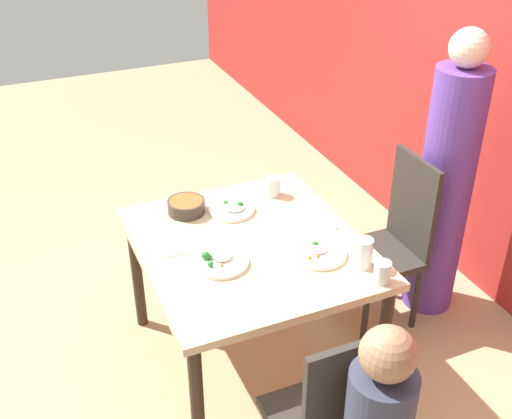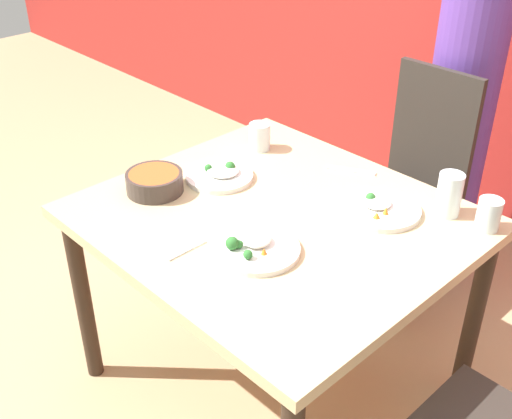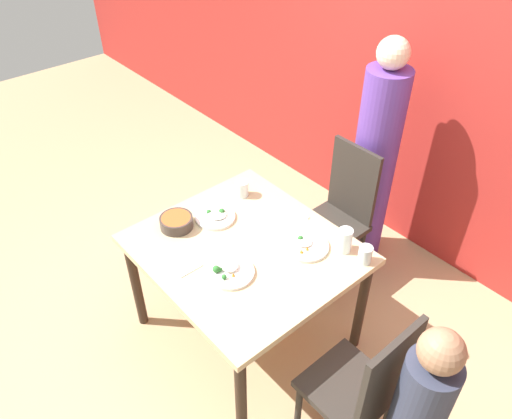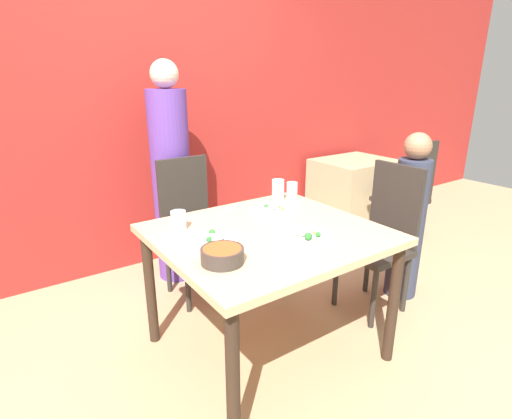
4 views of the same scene
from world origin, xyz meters
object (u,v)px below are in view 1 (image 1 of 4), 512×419
Objects in this scene: plate_rice_adult at (318,253)px; chair_child_spot at (332,419)px; chair_adult_spot at (393,239)px; bowl_curry at (186,206)px; person_adult at (445,188)px; glass_water_tall at (273,187)px.

chair_child_spot is at bearing -23.09° from plate_rice_adult.
chair_adult_spot is 1.15m from bowl_curry.
glass_water_tall is at bearing -111.24° from person_adult.
chair_child_spot is at bearing -43.57° from chair_adult_spot.
person_adult is at bearing 90.00° from chair_adult_spot.
plate_rice_adult is at bearing -113.09° from chair_child_spot.
glass_water_tall is at bearing 88.59° from bowl_curry.
person_adult is at bearing 75.47° from bowl_curry.
person_adult is 0.95m from glass_water_tall.
chair_adult_spot reaches higher than glass_water_tall.
bowl_curry is at bearing -91.41° from glass_water_tall.
chair_adult_spot is 0.40m from person_adult.
chair_adult_spot is at bearing -133.57° from chair_child_spot.
chair_child_spot reaches higher than glass_water_tall.
bowl_curry is 1.87× the size of glass_water_tall.
plate_rice_adult is at bearing -67.19° from chair_adult_spot.
glass_water_tall is (0.01, 0.49, 0.02)m from bowl_curry.
person_adult is (-0.97, 1.23, 0.26)m from chair_child_spot.
chair_adult_spot reaches higher than plate_rice_adult.
chair_adult_spot is at bearing 59.22° from glass_water_tall.
person_adult is 16.02× the size of glass_water_tall.
person_adult reaches higher than glass_water_tall.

